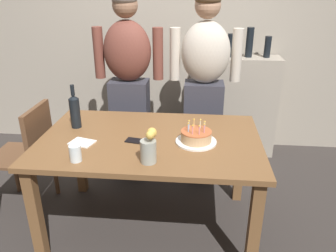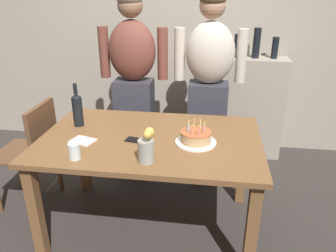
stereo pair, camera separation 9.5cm
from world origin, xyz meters
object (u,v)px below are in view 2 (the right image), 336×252
at_px(person_woman_cardigan, 208,88).
at_px(water_glass_near, 74,151).
at_px(cell_phone, 137,140).
at_px(wine_bottle, 77,109).
at_px(flower_vase, 147,148).
at_px(napkin_stack, 83,141).
at_px(person_man_bearded, 134,85).
at_px(birthday_cake, 196,138).
at_px(dining_chair, 34,147).

bearing_deg(person_woman_cardigan, water_glass_near, 56.26).
bearing_deg(cell_phone, wine_bottle, 168.48).
distance_m(water_glass_near, flower_vase, 0.44).
relative_size(napkin_stack, person_man_bearded, 0.09).
xyz_separation_m(birthday_cake, dining_chair, (-1.29, 0.20, -0.26)).
height_order(birthday_cake, napkin_stack, birthday_cake).
xyz_separation_m(wine_bottle, cell_phone, (0.48, -0.20, -0.12)).
relative_size(flower_vase, dining_chair, 0.25).
relative_size(napkin_stack, flower_vase, 0.72).
relative_size(cell_phone, dining_chair, 0.17).
height_order(cell_phone, flower_vase, flower_vase).
height_order(water_glass_near, person_woman_cardigan, person_woman_cardigan).
xyz_separation_m(birthday_cake, flower_vase, (-0.27, -0.29, 0.05)).
height_order(cell_phone, person_man_bearded, person_man_bearded).
xyz_separation_m(cell_phone, person_woman_cardigan, (0.45, 0.84, 0.13)).
bearing_deg(dining_chair, napkin_stack, 62.66).
relative_size(person_man_bearded, person_woman_cardigan, 1.00).
bearing_deg(person_man_bearded, person_woman_cardigan, -180.00).
bearing_deg(wine_bottle, person_woman_cardigan, 34.68).
relative_size(wine_bottle, flower_vase, 1.49).
relative_size(wine_bottle, cell_phone, 2.22).
bearing_deg(birthday_cake, napkin_stack, -173.81).
bearing_deg(water_glass_near, person_man_bearded, 85.42).
xyz_separation_m(napkin_stack, flower_vase, (0.48, -0.21, 0.09)).
bearing_deg(water_glass_near, person_woman_cardigan, 56.26).
bearing_deg(birthday_cake, water_glass_near, -155.91).
xyz_separation_m(water_glass_near, cell_phone, (0.31, 0.29, -0.05)).
distance_m(wine_bottle, person_man_bearded, 0.70).
relative_size(person_woman_cardigan, dining_chair, 1.90).
bearing_deg(birthday_cake, person_man_bearded, 126.83).
relative_size(water_glass_near, cell_phone, 0.69).
relative_size(napkin_stack, dining_chair, 0.18).
xyz_separation_m(water_glass_near, wine_bottle, (-0.17, 0.49, 0.08)).
distance_m(person_woman_cardigan, dining_chair, 1.52).
relative_size(water_glass_near, person_man_bearded, 0.06).
distance_m(wine_bottle, napkin_stack, 0.31).
bearing_deg(wine_bottle, dining_chair, 176.70).
height_order(water_glass_near, napkin_stack, water_glass_near).
distance_m(wine_bottle, cell_phone, 0.54).
bearing_deg(birthday_cake, cell_phone, -176.69).
relative_size(birthday_cake, water_glass_near, 2.72).
height_order(water_glass_near, person_man_bearded, person_man_bearded).
bearing_deg(dining_chair, birthday_cake, 81.21).
bearing_deg(person_man_bearded, dining_chair, 42.42).
bearing_deg(wine_bottle, cell_phone, -22.41).
bearing_deg(flower_vase, birthday_cake, 46.87).
relative_size(wine_bottle, dining_chair, 0.37).
xyz_separation_m(flower_vase, person_woman_cardigan, (0.32, 1.11, 0.04)).
bearing_deg(water_glass_near, flower_vase, 3.52).
height_order(birthday_cake, water_glass_near, birthday_cake).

